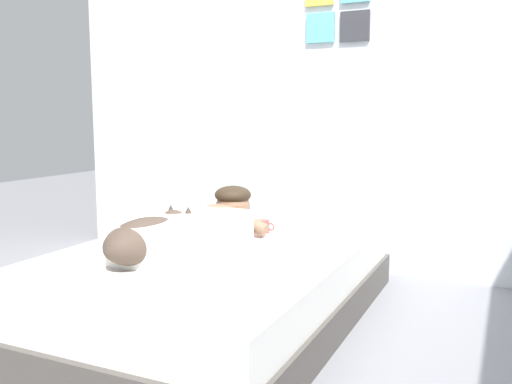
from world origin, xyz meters
name	(u,v)px	position (x,y,z in m)	size (l,w,h in m)	color
ground_plane	(246,340)	(0.00, 0.00, 0.00)	(11.95, 11.95, 0.00)	gray
back_wall	(339,76)	(0.00, 1.37, 1.25)	(3.98, 0.12, 2.50)	silver
bed	(213,284)	(-0.27, 0.18, 0.17)	(1.35, 1.96, 0.35)	#4C4742
pillow	(230,217)	(-0.45, 0.71, 0.41)	(0.52, 0.32, 0.11)	white
person_lying	(199,227)	(-0.33, 0.16, 0.46)	(0.43, 0.92, 0.27)	white
dog	(149,238)	(-0.42, -0.13, 0.45)	(0.26, 0.57, 0.21)	#4C3D33
coffee_cup	(262,226)	(-0.21, 0.63, 0.39)	(0.13, 0.09, 0.07)	#D84C47
cell_phone	(231,246)	(-0.21, 0.25, 0.36)	(0.07, 0.14, 0.01)	black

